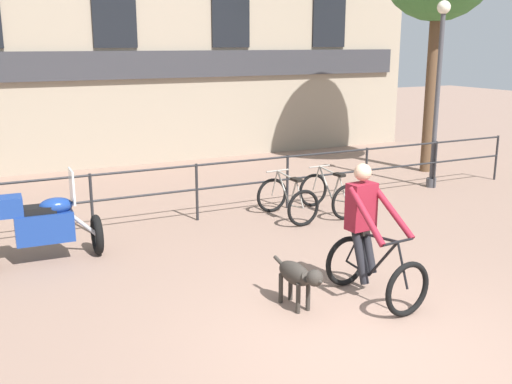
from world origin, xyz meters
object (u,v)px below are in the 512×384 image
parked_motorcycle (43,225)px  parked_bicycle_near_lamp (287,200)px  parked_bicycle_mid_left (329,195)px  cyclist_with_bike (369,239)px  dog (298,276)px  street_lamp (438,85)px

parked_motorcycle → parked_bicycle_near_lamp: (4.28, 0.32, -0.20)m
parked_bicycle_mid_left → parked_bicycle_near_lamp: bearing=-3.3°
cyclist_with_bike → dog: bearing=171.2°
dog → parked_bicycle_mid_left: bearing=45.8°
dog → parked_motorcycle: (-2.52, 3.09, 0.14)m
street_lamp → cyclist_with_bike: bearing=-139.3°
cyclist_with_bike → parked_bicycle_mid_left: 3.88m
dog → parked_bicycle_mid_left: 4.33m
parked_bicycle_near_lamp → cyclist_with_bike: bearing=73.7°
dog → parked_bicycle_near_lamp: parked_bicycle_near_lamp is taller
parked_bicycle_mid_left → dog: bearing=48.6°
dog → parked_bicycle_mid_left: size_ratio=0.85×
parked_motorcycle → parked_bicycle_mid_left: bearing=-83.9°
parked_bicycle_near_lamp → street_lamp: bearing=-173.4°
parked_bicycle_near_lamp → parked_bicycle_mid_left: 0.91m
dog → street_lamp: size_ratio=0.24×
parked_bicycle_near_lamp → street_lamp: size_ratio=0.29×
dog → parked_bicycle_mid_left: (2.67, 3.41, -0.07)m
parked_motorcycle → cyclist_with_bike: bearing=-129.4°
cyclist_with_bike → parked_bicycle_near_lamp: bearing=72.0°
cyclist_with_bike → street_lamp: size_ratio=0.42×
parked_motorcycle → dog: bearing=-138.3°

